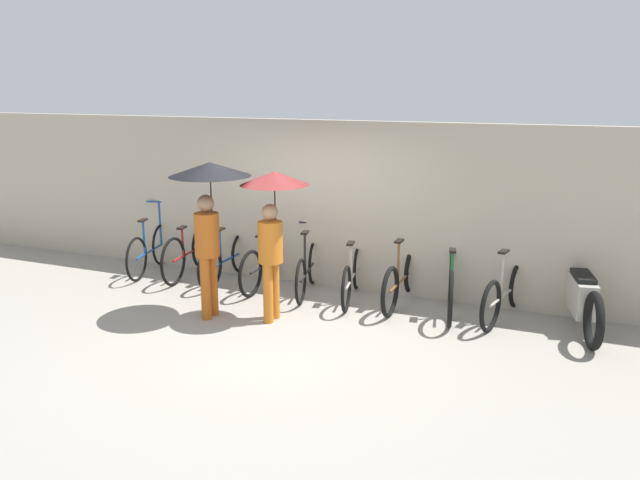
{
  "coord_description": "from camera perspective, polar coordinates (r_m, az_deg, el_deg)",
  "views": [
    {
      "loc": [
        3.57,
        -6.57,
        3.01
      ],
      "look_at": [
        0.46,
        0.89,
        1.0
      ],
      "focal_mm": 35.0,
      "sensor_mm": 36.0,
      "label": 1
    }
  ],
  "objects": [
    {
      "name": "ground_plane",
      "position": [
        8.06,
        -5.52,
        -8.03
      ],
      "size": [
        30.0,
        30.0,
        0.0
      ],
      "primitive_type": "plane",
      "color": "gray"
    },
    {
      "name": "back_wall",
      "position": [
        9.46,
        0.03,
        3.3
      ],
      "size": [
        14.57,
        0.12,
        2.52
      ],
      "color": "#B2A893",
      "rests_on": "ground"
    },
    {
      "name": "parked_bicycle_0",
      "position": [
        10.62,
        -15.31,
        -0.88
      ],
      "size": [
        0.53,
        1.63,
        1.11
      ],
      "rotation": [
        0.0,
        0.0,
        1.8
      ],
      "color": "black",
      "rests_on": "ground"
    },
    {
      "name": "parked_bicycle_1",
      "position": [
        10.27,
        -11.91,
        -1.08
      ],
      "size": [
        0.44,
        1.78,
        1.11
      ],
      "rotation": [
        0.0,
        0.0,
        1.7
      ],
      "color": "black",
      "rests_on": "ground"
    },
    {
      "name": "parked_bicycle_2",
      "position": [
        9.91,
        -8.52,
        -1.7
      ],
      "size": [
        0.44,
        1.71,
        1.01
      ],
      "rotation": [
        0.0,
        0.0,
        1.6
      ],
      "color": "black",
      "rests_on": "ground"
    },
    {
      "name": "parked_bicycle_3",
      "position": [
        9.58,
        -4.84,
        -2.08
      ],
      "size": [
        0.44,
        1.78,
        1.08
      ],
      "rotation": [
        0.0,
        0.0,
        1.59
      ],
      "color": "black",
      "rests_on": "ground"
    },
    {
      "name": "parked_bicycle_4",
      "position": [
        9.23,
        -1.16,
        -2.75
      ],
      "size": [
        0.53,
        1.61,
        0.98
      ],
      "rotation": [
        0.0,
        0.0,
        1.79
      ],
      "color": "black",
      "rests_on": "ground"
    },
    {
      "name": "parked_bicycle_5",
      "position": [
        8.98,
        2.96,
        -3.3
      ],
      "size": [
        0.5,
        1.66,
        1.05
      ],
      "rotation": [
        0.0,
        0.0,
        1.76
      ],
      "color": "black",
      "rests_on": "ground"
    },
    {
      "name": "parked_bicycle_6",
      "position": [
        8.85,
        7.48,
        -3.57
      ],
      "size": [
        0.44,
        1.79,
        0.98
      ],
      "rotation": [
        0.0,
        0.0,
        1.56
      ],
      "color": "black",
      "rests_on": "ground"
    },
    {
      "name": "parked_bicycle_7",
      "position": [
        8.62,
        11.87,
        -4.06
      ],
      "size": [
        0.51,
        1.76,
        1.1
      ],
      "rotation": [
        0.0,
        0.0,
        1.76
      ],
      "color": "black",
      "rests_on": "ground"
    },
    {
      "name": "parked_bicycle_8",
      "position": [
        8.59,
        16.58,
        -4.67
      ],
      "size": [
        0.54,
        1.73,
        0.98
      ],
      "rotation": [
        0.0,
        0.0,
        1.36
      ],
      "color": "black",
      "rests_on": "ground"
    },
    {
      "name": "pedestrian_leading",
      "position": [
        8.19,
        -10.11,
        4.12
      ],
      "size": [
        1.07,
        1.07,
        2.05
      ],
      "rotation": [
        0.0,
        0.0,
        0.02
      ],
      "color": "#B25619",
      "rests_on": "ground"
    },
    {
      "name": "pedestrian_center",
      "position": [
        7.98,
        -4.32,
        2.94
      ],
      "size": [
        0.89,
        0.89,
        1.96
      ],
      "rotation": [
        0.0,
        0.0,
        -0.02
      ],
      "color": "#C66B1E",
      "rests_on": "ground"
    },
    {
      "name": "motorcycle",
      "position": [
        8.6,
        22.75,
        -4.85
      ],
      "size": [
        0.7,
        2.06,
        0.92
      ],
      "rotation": [
        0.0,
        0.0,
        1.78
      ],
      "color": "black",
      "rests_on": "ground"
    }
  ]
}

